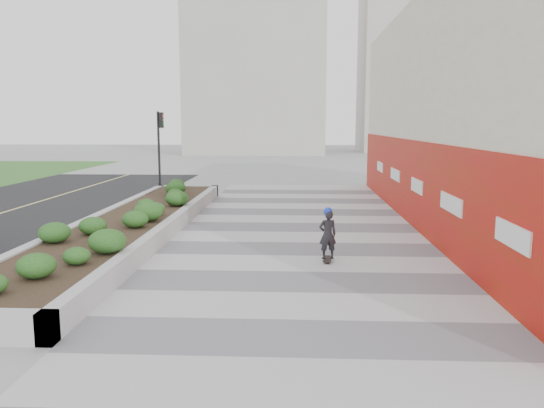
{
  "coord_description": "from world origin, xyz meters",
  "views": [
    {
      "loc": [
        -0.09,
        -9.9,
        3.58
      ],
      "look_at": [
        -0.86,
        6.36,
        1.1
      ],
      "focal_mm": 35.0,
      "sensor_mm": 36.0,
      "label": 1
    }
  ],
  "objects": [
    {
      "name": "distant_bldg_north_l",
      "position": [
        -5.0,
        55.0,
        10.0
      ],
      "size": [
        16.0,
        12.0,
        20.0
      ],
      "primitive_type": "cube",
      "color": "#ADAAA3",
      "rests_on": "ground"
    },
    {
      "name": "ground",
      "position": [
        0.0,
        0.0,
        0.0
      ],
      "size": [
        160.0,
        160.0,
        0.0
      ],
      "primitive_type": "plane",
      "color": "gray",
      "rests_on": "ground"
    },
    {
      "name": "walkway",
      "position": [
        0.0,
        3.0,
        0.01
      ],
      "size": [
        8.0,
        36.0,
        0.01
      ],
      "primitive_type": "cube",
      "color": "#A8A8AD",
      "rests_on": "ground"
    },
    {
      "name": "planter",
      "position": [
        -5.5,
        7.0,
        0.42
      ],
      "size": [
        3.0,
        18.0,
        0.9
      ],
      "color": "#9E9EA0",
      "rests_on": "ground"
    },
    {
      "name": "skateboarder",
      "position": [
        0.72,
        3.65,
        0.73
      ],
      "size": [
        0.53,
        0.73,
        1.44
      ],
      "rotation": [
        0.0,
        0.0,
        -0.08
      ],
      "color": "beige",
      "rests_on": "ground"
    },
    {
      "name": "traffic_signal_near",
      "position": [
        -7.23,
        17.5,
        2.76
      ],
      "size": [
        0.33,
        0.28,
        4.2
      ],
      "color": "black",
      "rests_on": "ground"
    },
    {
      "name": "building",
      "position": [
        6.98,
        8.98,
        3.98
      ],
      "size": [
        6.04,
        24.08,
        8.0
      ],
      "color": "beige",
      "rests_on": "ground"
    },
    {
      "name": "manhole_cover",
      "position": [
        0.5,
        3.0,
        0.0
      ],
      "size": [
        0.44,
        0.44,
        0.01
      ],
      "primitive_type": "cylinder",
      "color": "#595654",
      "rests_on": "ground"
    },
    {
      "name": "distant_bldg_north_r",
      "position": [
        15.0,
        60.0,
        12.0
      ],
      "size": [
        14.0,
        10.0,
        24.0
      ],
      "primitive_type": "cube",
      "color": "#ADAAA3",
      "rests_on": "ground"
    }
  ]
}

